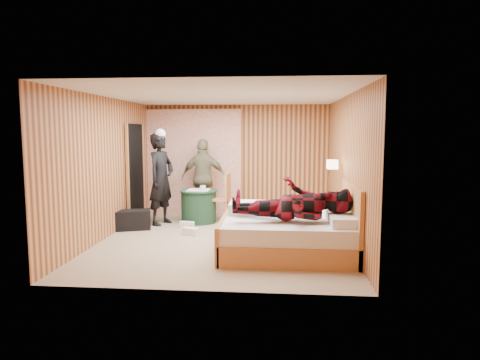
# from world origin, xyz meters

# --- Properties ---
(floor) EXTENTS (4.20, 5.00, 0.01)m
(floor) POSITION_xyz_m (0.00, 0.00, 0.00)
(floor) COLOR tan
(floor) RESTS_ON ground
(ceiling) EXTENTS (4.20, 5.00, 0.01)m
(ceiling) POSITION_xyz_m (0.00, 0.00, 2.50)
(ceiling) COLOR silver
(ceiling) RESTS_ON wall_back
(wall_back) EXTENTS (4.20, 0.02, 2.50)m
(wall_back) POSITION_xyz_m (0.00, 2.50, 1.25)
(wall_back) COLOR tan
(wall_back) RESTS_ON floor
(wall_left) EXTENTS (0.02, 5.00, 2.50)m
(wall_left) POSITION_xyz_m (-2.10, 0.00, 1.25)
(wall_left) COLOR tan
(wall_left) RESTS_ON floor
(wall_right) EXTENTS (0.02, 5.00, 2.50)m
(wall_right) POSITION_xyz_m (2.10, 0.00, 1.25)
(wall_right) COLOR tan
(wall_right) RESTS_ON floor
(curtain) EXTENTS (2.20, 0.08, 2.40)m
(curtain) POSITION_xyz_m (-1.00, 2.43, 1.20)
(curtain) COLOR silver
(curtain) RESTS_ON floor
(doorway) EXTENTS (0.06, 0.90, 2.05)m
(doorway) POSITION_xyz_m (-2.06, 1.40, 1.02)
(doorway) COLOR black
(doorway) RESTS_ON floor
(wall_lamp) EXTENTS (0.26, 0.24, 0.16)m
(wall_lamp) POSITION_xyz_m (1.92, 0.45, 1.30)
(wall_lamp) COLOR gold
(wall_lamp) RESTS_ON wall_right
(bed) EXTENTS (2.03, 1.60, 1.10)m
(bed) POSITION_xyz_m (1.12, -0.83, 0.32)
(bed) COLOR tan
(bed) RESTS_ON floor
(nightstand) EXTENTS (0.44, 0.59, 0.57)m
(nightstand) POSITION_xyz_m (1.88, 0.10, 0.30)
(nightstand) COLOR tan
(nightstand) RESTS_ON floor
(round_table) EXTENTS (0.78, 0.78, 0.69)m
(round_table) POSITION_xyz_m (-0.70, 1.34, 0.35)
(round_table) COLOR #1D3F29
(round_table) RESTS_ON floor
(chair_far) EXTENTS (0.43, 0.43, 0.93)m
(chair_far) POSITION_xyz_m (-0.70, 1.97, 0.54)
(chair_far) COLOR tan
(chair_far) RESTS_ON floor
(chair_near) EXTENTS (0.50, 0.50, 1.03)m
(chair_near) POSITION_xyz_m (-0.21, 1.39, 0.60)
(chair_near) COLOR tan
(chair_near) RESTS_ON floor
(duffel_bag) EXTENTS (0.74, 0.55, 0.38)m
(duffel_bag) POSITION_xyz_m (-1.85, 0.58, 0.19)
(duffel_bag) COLOR black
(duffel_bag) RESTS_ON floor
(sneaker_left) EXTENTS (0.29, 0.15, 0.12)m
(sneaker_left) POSITION_xyz_m (-0.83, 0.80, 0.06)
(sneaker_left) COLOR white
(sneaker_left) RESTS_ON floor
(sneaker_right) EXTENTS (0.33, 0.24, 0.14)m
(sneaker_right) POSITION_xyz_m (-0.64, 0.21, 0.07)
(sneaker_right) COLOR white
(sneaker_right) RESTS_ON floor
(woman_standing) EXTENTS (0.67, 0.80, 1.86)m
(woman_standing) POSITION_xyz_m (-1.42, 1.10, 0.93)
(woman_standing) COLOR black
(woman_standing) RESTS_ON floor
(man_at_table) EXTENTS (1.02, 0.44, 1.72)m
(man_at_table) POSITION_xyz_m (-0.70, 1.99, 0.86)
(man_at_table) COLOR #746E4D
(man_at_table) RESTS_ON floor
(man_on_bed) EXTENTS (0.86, 0.67, 1.77)m
(man_on_bed) POSITION_xyz_m (1.15, -1.05, 0.98)
(man_on_bed) COLOR maroon
(man_on_bed) RESTS_ON bed
(book_lower) EXTENTS (0.24, 0.27, 0.02)m
(book_lower) POSITION_xyz_m (1.88, 0.05, 0.58)
(book_lower) COLOR white
(book_lower) RESTS_ON nightstand
(book_upper) EXTENTS (0.20, 0.25, 0.02)m
(book_upper) POSITION_xyz_m (1.88, 0.05, 0.60)
(book_upper) COLOR white
(book_upper) RESTS_ON nightstand
(cup_nightstand) EXTENTS (0.12, 0.12, 0.09)m
(cup_nightstand) POSITION_xyz_m (1.88, 0.23, 0.62)
(cup_nightstand) COLOR white
(cup_nightstand) RESTS_ON nightstand
(cup_table) EXTENTS (0.12, 0.12, 0.10)m
(cup_table) POSITION_xyz_m (-0.60, 1.29, 0.74)
(cup_table) COLOR white
(cup_table) RESTS_ON round_table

